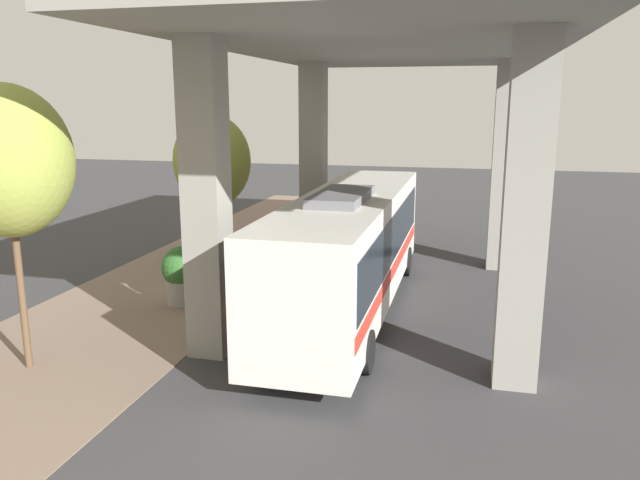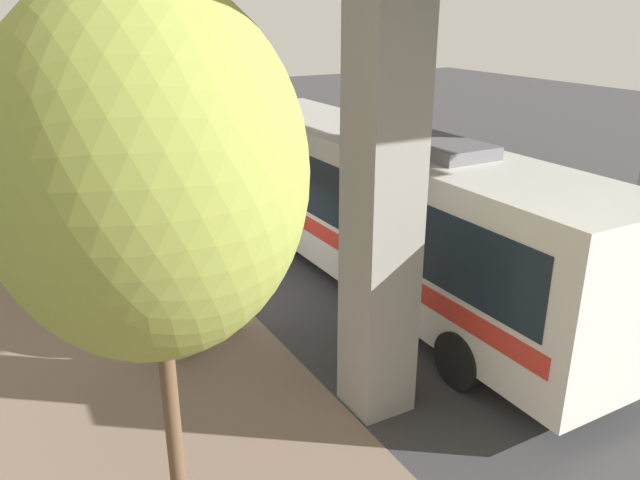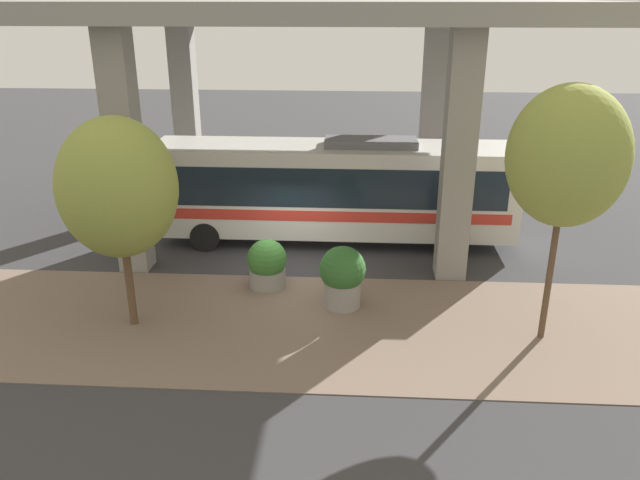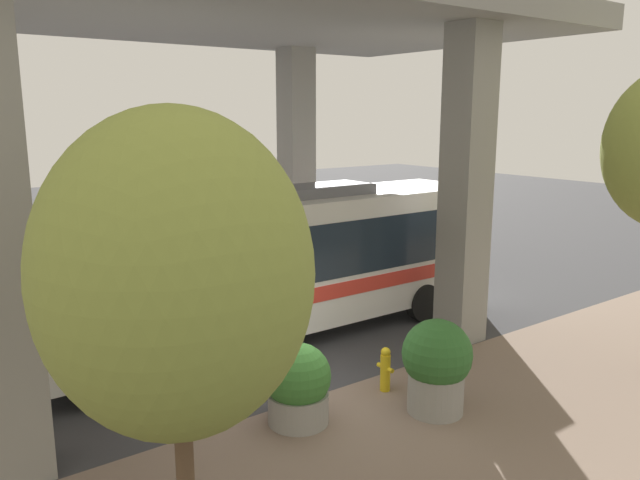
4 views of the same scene
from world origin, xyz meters
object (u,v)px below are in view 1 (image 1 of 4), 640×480
Objects in this scene: fire_hydrant at (224,290)px; street_tree_far at (212,161)px; street_tree_near at (7,162)px; planter_middle at (184,274)px; planter_front at (247,264)px; bus at (350,245)px.

street_tree_far is at bearing 115.58° from fire_hydrant.
planter_middle is at bearing 74.59° from street_tree_near.
street_tree_near reaches higher than street_tree_far.
planter_front is at bearing -52.19° from street_tree_far.
planter_front is at bearing 91.37° from fire_hydrant.
planter_front reaches higher than fire_hydrant.
street_tree_far is at bearing 89.69° from street_tree_near.
fire_hydrant is at bearing 63.61° from street_tree_near.
street_tree_far is (-6.31, 5.02, 1.76)m from bus.
bus is at bearing -25.38° from planter_front.
fire_hydrant is 0.52× the size of planter_middle.
bus is 1.93× the size of street_tree_near.
planter_middle is 0.32× the size of street_tree_far.
street_tree_near is 1.15× the size of street_tree_far.
planter_front is 0.23× the size of street_tree_near.
planter_front is (-0.05, 2.10, 0.25)m from fire_hydrant.
planter_middle reaches higher than planter_front.
street_tree_far reaches higher than planter_middle.
fire_hydrant is 0.62× the size of planter_front.
street_tree_far is at bearing 103.84° from planter_middle.
street_tree_near is at bearing -109.15° from planter_front.
bus reaches higher than planter_middle.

